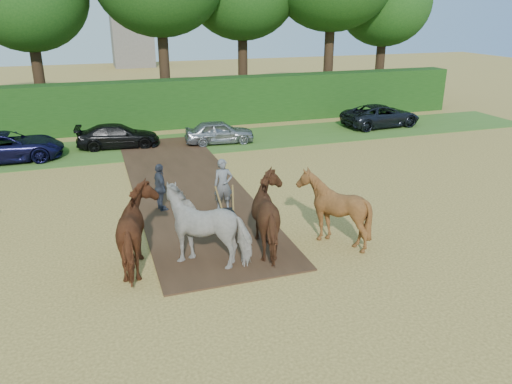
% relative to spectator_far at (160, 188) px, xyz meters
% --- Properties ---
extents(ground, '(120.00, 120.00, 0.00)m').
position_rel_spectator_far_xyz_m(ground, '(-0.10, -4.58, -0.93)').
color(ground, gold).
rests_on(ground, ground).
extents(earth_strip, '(4.50, 17.00, 0.05)m').
position_rel_spectator_far_xyz_m(earth_strip, '(1.40, 2.42, -0.90)').
color(earth_strip, '#472D1C').
rests_on(earth_strip, ground).
extents(grass_verge, '(50.00, 5.00, 0.03)m').
position_rel_spectator_far_xyz_m(grass_verge, '(-0.10, 9.42, -0.91)').
color(grass_verge, '#38601E').
rests_on(grass_verge, ground).
extents(hedgerow, '(46.00, 1.60, 3.00)m').
position_rel_spectator_far_xyz_m(hedgerow, '(-0.10, 13.92, 0.57)').
color(hedgerow, '#14380F').
rests_on(hedgerow, ground).
extents(spectator_far, '(0.62, 1.14, 1.85)m').
position_rel_spectator_far_xyz_m(spectator_far, '(0.00, 0.00, 0.00)').
color(spectator_far, '#292E37').
rests_on(spectator_far, ground).
extents(plough_team, '(7.96, 5.55, 2.37)m').
position_rel_spectator_far_xyz_m(plough_team, '(1.89, -4.28, 0.25)').
color(plough_team, '#5F3017').
rests_on(plough_team, ground).
extents(parked_cars, '(36.90, 3.49, 1.48)m').
position_rel_spectator_far_xyz_m(parked_cars, '(-0.51, 9.46, -0.24)').
color(parked_cars, silver).
rests_on(parked_cars, ground).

